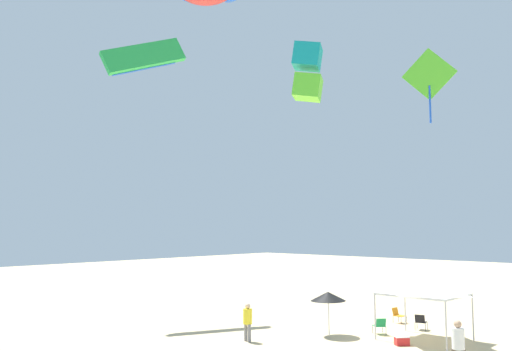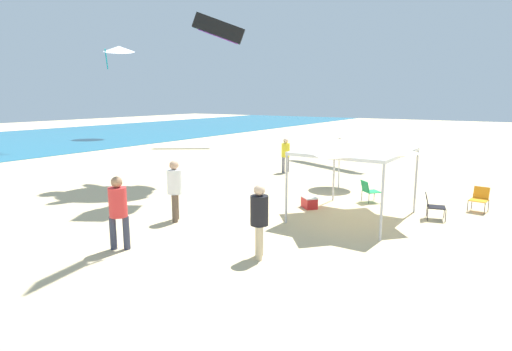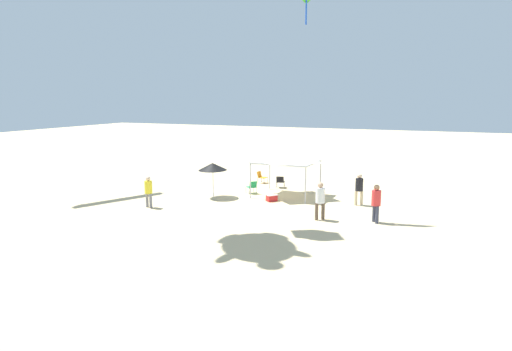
{
  "view_description": "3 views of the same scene",
  "coord_description": "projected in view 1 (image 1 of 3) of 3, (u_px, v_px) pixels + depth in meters",
  "views": [
    {
      "loc": [
        -12.71,
        23.93,
        5.3
      ],
      "look_at": [
        1.56,
        8.1,
        7.43
      ],
      "focal_mm": 36.61,
      "sensor_mm": 36.0,
      "label": 1
    },
    {
      "loc": [
        -14.52,
        -4.64,
        3.84
      ],
      "look_at": [
        -2.86,
        2.86,
        1.25
      ],
      "focal_mm": 29.72,
      "sensor_mm": 36.0,
      "label": 2
    },
    {
      "loc": [
        -10.72,
        25.76,
        6.08
      ],
      "look_at": [
        -0.57,
        1.91,
        1.53
      ],
      "focal_mm": 31.68,
      "sensor_mm": 36.0,
      "label": 3
    }
  ],
  "objects": [
    {
      "name": "person_far_stroller",
      "position": [
        458.0,
        342.0,
        19.08
      ],
      "size": [
        0.45,
        0.45,
        1.91
      ],
      "rotation": [
        0.0,
        0.0,
        3.77
      ],
      "color": "brown",
      "rests_on": "ground"
    },
    {
      "name": "beach_umbrella",
      "position": [
        328.0,
        296.0,
        25.86
      ],
      "size": [
        1.74,
        1.75,
        2.14
      ],
      "color": "silver",
      "rests_on": "ground"
    },
    {
      "name": "cooler_box",
      "position": [
        402.0,
        341.0,
        23.54
      ],
      "size": [
        0.72,
        0.74,
        0.4
      ],
      "color": "red",
      "rests_on": "ground"
    },
    {
      "name": "folding_chair_right_of_tent",
      "position": [
        421.0,
        321.0,
        27.02
      ],
      "size": [
        0.65,
        0.73,
        0.82
      ],
      "rotation": [
        0.0,
        0.0,
        0.24
      ],
      "color": "black",
      "rests_on": "ground"
    },
    {
      "name": "folding_chair_left_of_tent",
      "position": [
        380.0,
        325.0,
        25.95
      ],
      "size": [
        0.81,
        0.8,
        0.82
      ],
      "rotation": [
        0.0,
        0.0,
        0.83
      ],
      "color": "black",
      "rests_on": "ground"
    },
    {
      "name": "kite_diamond_lime",
      "position": [
        429.0,
        77.0,
        21.77
      ],
      "size": [
        2.14,
        0.75,
        3.2
      ],
      "rotation": [
        0.0,
        0.0,
        0.31
      ],
      "color": "#66D82D"
    },
    {
      "name": "canopy_tent",
      "position": [
        423.0,
        290.0,
        24.81
      ],
      "size": [
        3.64,
        3.12,
        2.6
      ],
      "rotation": [
        0.0,
        0.0,
        -0.03
      ],
      "color": "#B7B7BC",
      "rests_on": "ground"
    },
    {
      "name": "kite_box_teal",
      "position": [
        308.0,
        72.0,
        21.98
      ],
      "size": [
        1.6,
        1.55,
        2.45
      ],
      "rotation": [
        0.0,
        0.0,
        2.08
      ],
      "color": "teal"
    },
    {
      "name": "folding_chair_facing_ocean",
      "position": [
        398.0,
        314.0,
        29.12
      ],
      "size": [
        0.69,
        0.61,
        0.82
      ],
      "rotation": [
        0.0,
        0.0,
        4.58
      ],
      "color": "black",
      "rests_on": "ground"
    },
    {
      "name": "person_by_tent",
      "position": [
        248.0,
        319.0,
        24.41
      ],
      "size": [
        0.46,
        0.42,
        1.76
      ],
      "rotation": [
        0.0,
        0.0,
        2.89
      ],
      "color": "slate",
      "rests_on": "ground"
    },
    {
      "name": "kite_parafoil_green",
      "position": [
        144.0,
        57.0,
        34.06
      ],
      "size": [
        2.3,
        5.48,
        3.43
      ],
      "rotation": [
        0.0,
        0.0,
        1.3
      ],
      "color": "green"
    },
    {
      "name": "ground",
      "position": [
        390.0,
        337.0,
        25.63
      ],
      "size": [
        120.0,
        120.0,
        0.1
      ],
      "primitive_type": "cube",
      "color": "#D6BC8C"
    }
  ]
}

